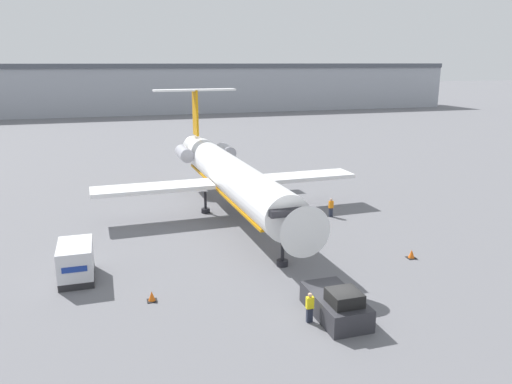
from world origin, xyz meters
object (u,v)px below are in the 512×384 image
object	(u,v)px
airplane_main	(231,175)
worker_near_tug	(310,307)
worker_by_wing	(331,207)
traffic_cone_right	(412,254)
pushback_tug	(336,304)
luggage_cart	(76,262)
traffic_cone_left	(152,296)

from	to	relation	value
airplane_main	worker_near_tug	xyz separation A→B (m)	(-0.93, -20.37, -2.75)
worker_by_wing	traffic_cone_right	xyz separation A→B (m)	(1.19, -10.69, -0.58)
pushback_tug	luggage_cart	size ratio (longest dim) A/B	1.24
pushback_tug	luggage_cart	bearing A→B (deg)	145.54
airplane_main	worker_by_wing	bearing A→B (deg)	-22.74
airplane_main	pushback_tug	distance (m)	20.45
luggage_cart	worker_by_wing	xyz separation A→B (m)	(21.34, 7.35, -0.29)
worker_near_tug	airplane_main	bearing A→B (deg)	87.39
luggage_cart	traffic_cone_left	size ratio (longest dim) A/B	6.18
worker_near_tug	traffic_cone_right	xyz separation A→B (m)	(10.47, 6.18, -0.58)
traffic_cone_left	traffic_cone_right	distance (m)	18.31
worker_near_tug	traffic_cone_right	world-z (taller)	worker_near_tug
airplane_main	worker_near_tug	size ratio (longest dim) A/B	19.05
pushback_tug	traffic_cone_left	world-z (taller)	pushback_tug
pushback_tug	luggage_cart	world-z (taller)	luggage_cart
pushback_tug	traffic_cone_right	size ratio (longest dim) A/B	7.31
worker_by_wing	traffic_cone_right	size ratio (longest dim) A/B	2.68
worker_near_tug	worker_by_wing	world-z (taller)	worker_near_tug
worker_near_tug	worker_by_wing	distance (m)	19.26
airplane_main	luggage_cart	bearing A→B (deg)	-140.12
airplane_main	worker_by_wing	size ratio (longest dim) A/B	19.10
worker_by_wing	traffic_cone_right	bearing A→B (deg)	-83.64
luggage_cart	traffic_cone_right	size ratio (longest dim) A/B	5.91
airplane_main	traffic_cone_right	xyz separation A→B (m)	(9.55, -14.19, -3.33)
airplane_main	worker_by_wing	xyz separation A→B (m)	(8.35, -3.50, -2.75)
airplane_main	traffic_cone_right	bearing A→B (deg)	-56.08
worker_near_tug	worker_by_wing	bearing A→B (deg)	61.18
airplane_main	luggage_cart	size ratio (longest dim) A/B	8.65
traffic_cone_left	airplane_main	bearing A→B (deg)	60.49
luggage_cart	worker_near_tug	distance (m)	15.36
worker_near_tug	traffic_cone_left	distance (m)	9.26
luggage_cart	traffic_cone_right	xyz separation A→B (m)	(22.53, -3.34, -0.87)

